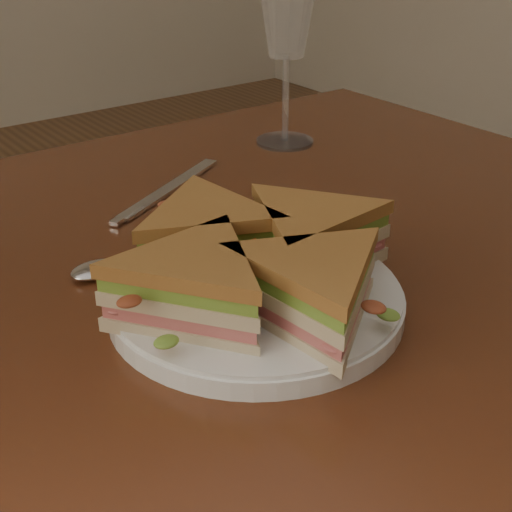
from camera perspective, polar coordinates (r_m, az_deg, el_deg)
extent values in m
cube|color=#39190D|center=(0.67, -7.51, -3.03)|extent=(1.20, 0.80, 0.04)
cylinder|color=#34190F|center=(1.37, 5.94, -3.89)|extent=(0.06, 0.06, 0.71)
cylinder|color=white|center=(0.60, 0.00, -3.57)|extent=(0.25, 0.25, 0.02)
cube|color=silver|center=(0.70, -5.64, 0.80)|extent=(0.13, 0.01, 0.00)
ellipsoid|color=silver|center=(0.67, -12.67, -1.14)|extent=(0.05, 0.03, 0.01)
cube|color=silver|center=(0.84, -6.83, 5.40)|extent=(0.18, 0.11, 0.00)
cube|color=silver|center=(0.78, -10.29, 3.13)|extent=(0.05, 0.03, 0.00)
cylinder|color=white|center=(1.00, 2.31, 9.15)|extent=(0.08, 0.08, 0.00)
cylinder|color=white|center=(0.98, 2.38, 12.42)|extent=(0.01, 0.01, 0.11)
cone|color=white|center=(0.96, 2.52, 19.30)|extent=(0.09, 0.09, 0.12)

